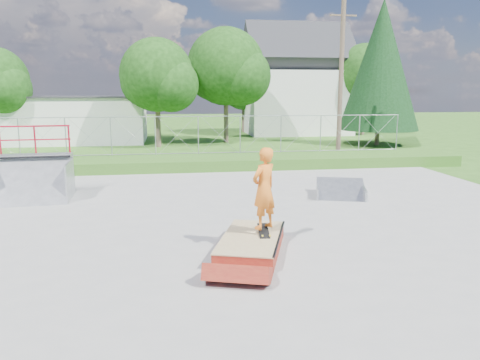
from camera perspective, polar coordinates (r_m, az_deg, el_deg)
The scene contains 17 objects.
ground at distance 12.18m, azimuth -1.78°, elevation -5.67°, with size 120.00×120.00×0.00m, color #2E5618.
concrete_pad at distance 12.18m, azimuth -1.78°, elevation -5.58°, with size 20.00×16.00×0.04m, color gray.
grass_berm at distance 21.39m, azimuth -4.88°, elevation 2.15°, with size 24.00×3.00×0.50m, color #2E5618.
grind_box at distance 10.21m, azimuth 1.40°, elevation -7.86°, with size 1.95×2.77×0.37m.
quarter_pipe at distance 16.14m, azimuth -24.20°, elevation 1.70°, with size 2.33×1.97×2.33m, color gray, non-canonical shape.
flat_bank_ramp at distance 15.77m, azimuth 12.15°, elevation -1.20°, with size 1.55×1.66×0.48m, color gray, non-canonical shape.
skateboard at distance 10.35m, azimuth 2.89°, elevation -6.26°, with size 0.22×0.80×0.02m, color black.
skater at distance 10.13m, azimuth 2.94°, elevation -1.43°, with size 0.65×0.43×1.78m, color orange.
chain_link_fence at distance 22.24m, azimuth -5.11°, elevation 5.47°, with size 20.00×0.06×1.80m, color #909498, non-canonical shape.
utility_building_flat at distance 34.30m, azimuth -19.96°, elevation 6.90°, with size 10.00×6.00×3.00m, color silver.
gable_house at distance 39.01m, azimuth 6.86°, elevation 11.29°, with size 8.40×6.08×8.94m.
utility_pole at distance 25.23m, azimuth 12.19°, elevation 11.81°, with size 0.24×0.24×8.00m, color brown.
tree_left_near at distance 29.45m, azimuth -9.63°, elevation 12.19°, with size 4.76×4.48×6.65m.
tree_center at distance 31.72m, azimuth -1.17°, elevation 13.32°, with size 5.44×5.12×7.60m.
tree_right_far at distance 38.75m, azimuth 15.47°, elevation 12.04°, with size 5.10×4.80×7.12m.
tree_back_mid at distance 40.01m, azimuth 0.80°, elevation 11.06°, with size 4.08×3.84×5.70m.
conifer_tree at distance 31.62m, azimuth 16.81°, elevation 13.25°, with size 5.04×5.04×9.10m.
Camera 1 is at (-1.40, -11.60, 3.46)m, focal length 35.00 mm.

